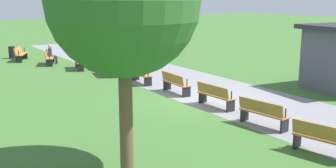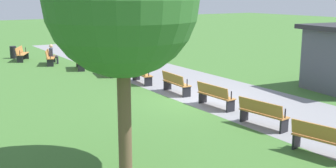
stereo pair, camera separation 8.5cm
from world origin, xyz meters
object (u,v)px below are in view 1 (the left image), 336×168
bench_2 (78,61)px  bench_5 (175,83)px  tree_1 (123,1)px  trash_bin (12,52)px  bench_3 (108,67)px  person_seated (52,53)px  bench_0 (20,54)px  bench_1 (49,57)px  bench_6 (215,95)px  bench_8 (324,139)px  bench_4 (140,74)px  bench_7 (263,113)px

bench_2 → bench_5: 7.94m
tree_1 → trash_bin: 20.59m
bench_3 → person_seated: person_seated is taller
bench_0 → bench_1: same height
tree_1 → trash_bin: bearing=174.5°
bench_0 → bench_3: size_ratio=0.98×
bench_3 → tree_1: tree_1 is taller
bench_2 → tree_1: bearing=0.5°
bench_6 → bench_8: size_ratio=0.98×
bench_5 → person_seated: 10.72m
bench_2 → person_seated: person_seated is taller
bench_1 → person_seated: person_seated is taller
bench_2 → bench_6: (10.48, 1.33, 0.00)m
bench_4 → bench_1: bearing=-158.2°
bench_0 → bench_4: size_ratio=0.99×
bench_2 → bench_3: (2.57, 0.66, 0.00)m
bench_0 → bench_1: size_ratio=0.99×
bench_8 → person_seated: size_ratio=1.45×
bench_2 → bench_8: bearing=19.4°
bench_6 → trash_bin: (-16.78, -3.50, -0.07)m
bench_0 → bench_6: bearing=38.8°
bench_4 → bench_6: (5.29, 0.22, 0.00)m
bench_2 → bench_8: same height
bench_4 → person_seated: (-7.89, -1.75, 0.17)m
bench_4 → bench_8: (10.55, -0.45, 0.00)m
bench_6 → bench_2: bearing=-175.2°
bench_1 → bench_2: same height
bench_1 → bench_5: same height
bench_1 → bench_6: bearing=31.5°
bench_3 → trash_bin: (-8.87, -2.84, -0.07)m
bench_4 → bench_5: size_ratio=1.02×
bench_8 → bench_6: bearing=160.6°
trash_bin → bench_4: bearing=15.9°
bench_1 → bench_3: size_ratio=1.00×
bench_3 → bench_7: (10.55, 0.45, 0.00)m
bench_4 → tree_1: size_ratio=0.30×
tree_1 → trash_bin: (-20.18, 1.93, -3.59)m
bench_5 → trash_bin: bearing=-163.6°
bench_1 → bench_3: bearing=38.7°
bench_1 → person_seated: bearing=153.1°
bench_5 → bench_6: size_ratio=1.00×
bench_0 → bench_7: size_ratio=0.99×
bench_7 → bench_8: (2.61, -0.45, 0.00)m
bench_2 → trash_bin: bearing=-144.0°
bench_3 → tree_1: 12.77m
bench_3 → bench_7: 10.56m
bench_4 → bench_8: size_ratio=0.99×
bench_2 → trash_bin: size_ratio=2.15×
bench_1 → bench_5: size_ratio=1.02×
bench_0 → bench_8: 20.82m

